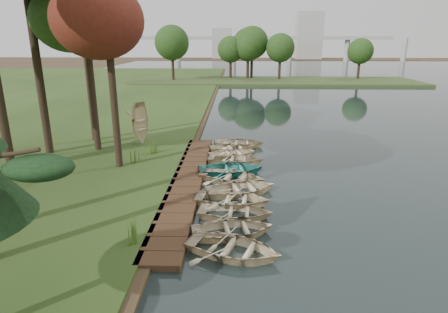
{
  "coord_description": "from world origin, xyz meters",
  "views": [
    {
      "loc": [
        0.94,
        -18.49,
        7.33
      ],
      "look_at": [
        0.34,
        0.57,
        1.37
      ],
      "focal_mm": 30.0,
      "sensor_mm": 36.0,
      "label": 1
    }
  ],
  "objects_px": {
    "rowboat_1": "(233,228)",
    "rowboat_0": "(234,246)",
    "stored_rowboat": "(141,139)",
    "boardwalk": "(187,181)",
    "rowboat_2": "(235,210)"
  },
  "relations": [
    {
      "from": "boardwalk",
      "to": "rowboat_0",
      "type": "relative_size",
      "value": 4.65
    },
    {
      "from": "rowboat_0",
      "to": "stored_rowboat",
      "type": "height_order",
      "value": "stored_rowboat"
    },
    {
      "from": "rowboat_1",
      "to": "rowboat_2",
      "type": "bearing_deg",
      "value": -14.92
    },
    {
      "from": "boardwalk",
      "to": "rowboat_2",
      "type": "bearing_deg",
      "value": -57.15
    },
    {
      "from": "boardwalk",
      "to": "stored_rowboat",
      "type": "relative_size",
      "value": 5.39
    },
    {
      "from": "rowboat_0",
      "to": "rowboat_2",
      "type": "bearing_deg",
      "value": 18.37
    },
    {
      "from": "boardwalk",
      "to": "rowboat_2",
      "type": "distance_m",
      "value": 4.72
    },
    {
      "from": "stored_rowboat",
      "to": "rowboat_0",
      "type": "bearing_deg",
      "value": -123.69
    },
    {
      "from": "rowboat_2",
      "to": "stored_rowboat",
      "type": "distance_m",
      "value": 12.73
    },
    {
      "from": "rowboat_0",
      "to": "rowboat_2",
      "type": "height_order",
      "value": "rowboat_0"
    },
    {
      "from": "rowboat_1",
      "to": "rowboat_0",
      "type": "bearing_deg",
      "value": 169.94
    },
    {
      "from": "rowboat_0",
      "to": "rowboat_2",
      "type": "relative_size",
      "value": 1.07
    },
    {
      "from": "rowboat_0",
      "to": "rowboat_1",
      "type": "bearing_deg",
      "value": 20.95
    },
    {
      "from": "rowboat_0",
      "to": "boardwalk",
      "type": "bearing_deg",
      "value": 39.29
    },
    {
      "from": "rowboat_0",
      "to": "stored_rowboat",
      "type": "distance_m",
      "value": 15.29
    }
  ]
}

